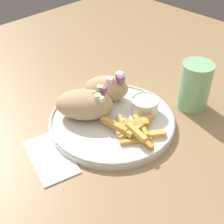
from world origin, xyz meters
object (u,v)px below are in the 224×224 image
(pita_sandwich_near, at_px, (85,104))
(sauce_ramekin, at_px, (145,105))
(water_glass, at_px, (194,88))
(pita_sandwich_far, at_px, (107,88))
(fries_pile, at_px, (134,130))
(plate, at_px, (112,120))

(pita_sandwich_near, xyz_separation_m, sauce_ramekin, (0.09, 0.11, -0.01))
(pita_sandwich_near, bearing_deg, water_glass, 16.86)
(pita_sandwich_far, xyz_separation_m, fries_pile, (0.13, -0.05, -0.02))
(water_glass, bearing_deg, plate, -115.59)
(pita_sandwich_far, distance_m, fries_pile, 0.14)
(pita_sandwich_far, relative_size, sauce_ramekin, 1.88)
(plate, xyz_separation_m, pita_sandwich_near, (-0.05, -0.03, 0.04))
(pita_sandwich_near, distance_m, pita_sandwich_far, 0.08)
(water_glass, bearing_deg, sauce_ramekin, -115.35)
(sauce_ramekin, relative_size, water_glass, 0.56)
(plate, distance_m, fries_pile, 0.07)
(fries_pile, distance_m, water_glass, 0.19)
(pita_sandwich_far, height_order, sauce_ramekin, pita_sandwich_far)
(sauce_ramekin, bearing_deg, fries_pile, -66.37)
(plate, height_order, pita_sandwich_near, pita_sandwich_near)
(fries_pile, bearing_deg, pita_sandwich_far, 159.51)
(pita_sandwich_near, xyz_separation_m, fries_pile, (0.12, 0.03, -0.02))
(pita_sandwich_near, distance_m, water_glass, 0.26)
(pita_sandwich_near, distance_m, fries_pile, 0.13)
(pita_sandwich_near, height_order, sauce_ramekin, pita_sandwich_near)
(plate, bearing_deg, sauce_ramekin, 64.03)
(pita_sandwich_far, height_order, water_glass, water_glass)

